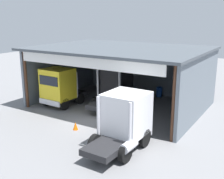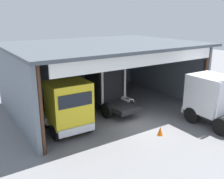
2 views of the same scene
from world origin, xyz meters
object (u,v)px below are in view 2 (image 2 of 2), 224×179
(oil_drum, at_px, (96,85))
(truck_black_left_bay, at_px, (107,86))
(traffic_cone, at_px, (160,131))
(truck_yellow_center_bay, at_px, (67,106))
(tool_cart, at_px, (59,92))
(truck_white_yard_outside, at_px, (213,99))

(oil_drum, bearing_deg, truck_black_left_bay, -110.58)
(traffic_cone, bearing_deg, truck_yellow_center_bay, 142.24)
(truck_black_left_bay, bearing_deg, tool_cart, 110.02)
(truck_white_yard_outside, relative_size, traffic_cone, 8.64)
(truck_black_left_bay, distance_m, truck_white_yard_outside, 7.76)
(truck_black_left_bay, bearing_deg, truck_yellow_center_bay, -155.39)
(truck_yellow_center_bay, height_order, truck_black_left_bay, truck_black_left_bay)
(truck_yellow_center_bay, height_order, truck_white_yard_outside, truck_yellow_center_bay)
(truck_white_yard_outside, relative_size, oil_drum, 5.14)
(truck_yellow_center_bay, bearing_deg, traffic_cone, 143.64)
(truck_black_left_bay, bearing_deg, oil_drum, 67.37)
(truck_white_yard_outside, distance_m, oil_drum, 11.92)
(truck_yellow_center_bay, height_order, tool_cart, truck_yellow_center_bay)
(oil_drum, bearing_deg, truck_yellow_center_bay, -130.19)
(truck_yellow_center_bay, xyz_separation_m, traffic_cone, (4.62, -3.58, -1.49))
(oil_drum, bearing_deg, traffic_cone, -98.59)
(truck_white_yard_outside, distance_m, traffic_cone, 4.51)
(truck_black_left_bay, relative_size, tool_cart, 4.70)
(truck_black_left_bay, height_order, oil_drum, truck_black_left_bay)
(oil_drum, relative_size, tool_cart, 0.94)
(truck_white_yard_outside, height_order, oil_drum, truck_white_yard_outside)
(truck_yellow_center_bay, relative_size, truck_black_left_bay, 0.92)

